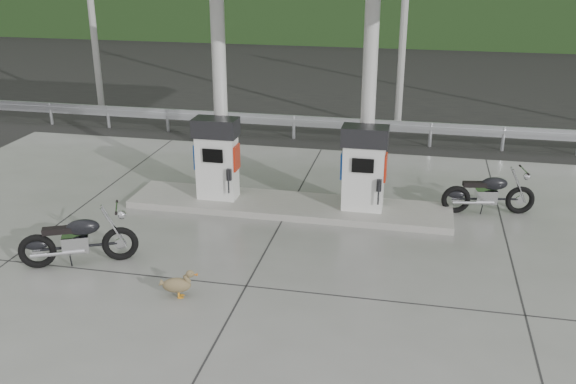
% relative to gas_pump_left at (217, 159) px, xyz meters
% --- Properties ---
extents(ground, '(160.00, 160.00, 0.00)m').
position_rel_gas_pump_left_xyz_m(ground, '(1.60, -2.50, -1.07)').
color(ground, black).
rests_on(ground, ground).
extents(forecourt_apron, '(18.00, 14.00, 0.02)m').
position_rel_gas_pump_left_xyz_m(forecourt_apron, '(1.60, -2.50, -1.06)').
color(forecourt_apron, slate).
rests_on(forecourt_apron, ground).
extents(pump_island, '(7.00, 1.40, 0.15)m').
position_rel_gas_pump_left_xyz_m(pump_island, '(1.60, 0.00, -0.98)').
color(pump_island, gray).
rests_on(pump_island, forecourt_apron).
extents(gas_pump_left, '(0.95, 0.55, 1.80)m').
position_rel_gas_pump_left_xyz_m(gas_pump_left, '(0.00, 0.00, 0.00)').
color(gas_pump_left, white).
rests_on(gas_pump_left, pump_island).
extents(gas_pump_right, '(0.95, 0.55, 1.80)m').
position_rel_gas_pump_left_xyz_m(gas_pump_right, '(3.20, 0.00, 0.00)').
color(gas_pump_right, white).
rests_on(gas_pump_right, pump_island).
extents(canopy_column_left, '(0.30, 0.30, 5.00)m').
position_rel_gas_pump_left_xyz_m(canopy_column_left, '(0.00, 0.40, 1.60)').
color(canopy_column_left, silver).
rests_on(canopy_column_left, pump_island).
extents(canopy_column_right, '(0.30, 0.30, 5.00)m').
position_rel_gas_pump_left_xyz_m(canopy_column_right, '(3.20, 0.40, 1.60)').
color(canopy_column_right, silver).
rests_on(canopy_column_right, pump_island).
extents(guardrail, '(26.00, 0.16, 1.42)m').
position_rel_gas_pump_left_xyz_m(guardrail, '(1.60, 5.50, -0.36)').
color(guardrail, '#AFB2B8').
rests_on(guardrail, ground).
extents(road, '(60.00, 7.00, 0.01)m').
position_rel_gas_pump_left_xyz_m(road, '(1.60, 9.00, -1.07)').
color(road, black).
rests_on(road, ground).
extents(forested_hills, '(100.00, 40.00, 140.00)m').
position_rel_gas_pump_left_xyz_m(forested_hills, '(1.60, 57.50, -1.07)').
color(forested_hills, black).
rests_on(forested_hills, ground).
extents(motorcycle_left, '(2.02, 1.36, 0.92)m').
position_rel_gas_pump_left_xyz_m(motorcycle_left, '(-1.55, -3.31, -0.59)').
color(motorcycle_left, black).
rests_on(motorcycle_left, forecourt_apron).
extents(motorcycle_right, '(1.92, 0.90, 0.88)m').
position_rel_gas_pump_left_xyz_m(motorcycle_right, '(5.82, 0.66, -0.61)').
color(motorcycle_right, black).
rests_on(motorcycle_right, forecourt_apron).
extents(duck, '(0.59, 0.28, 0.41)m').
position_rel_gas_pump_left_xyz_m(duck, '(0.59, -4.07, -0.84)').
color(duck, brown).
rests_on(duck, forecourt_apron).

